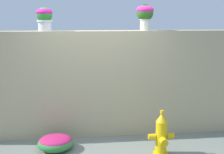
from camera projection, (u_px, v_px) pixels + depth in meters
name	position (u px, v px, depth m)	size (l,w,h in m)	color
stone_wall	(95.00, 84.00, 5.74)	(6.37, 0.37, 2.04)	tan
potted_plant_1	(44.00, 17.00, 5.38)	(0.30, 0.30, 0.43)	silver
potted_plant_2	(145.00, 13.00, 5.59)	(0.33, 0.33, 0.49)	beige
fire_hydrant	(161.00, 135.00, 4.97)	(0.44, 0.36, 0.77)	#E2B60D
flower_bush_left	(56.00, 142.00, 5.19)	(0.63, 0.57, 0.26)	#33793C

